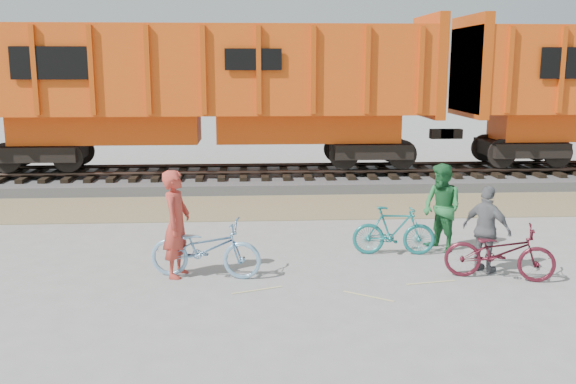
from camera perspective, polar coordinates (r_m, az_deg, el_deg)
The scene contains 11 objects.
ground at distance 11.62m, azimuth 2.16°, elevation -7.28°, with size 120.00×120.00×0.00m, color #9E9E99.
gravel_strip at distance 16.91m, azimuth 0.35°, elevation -1.33°, with size 120.00×3.00×0.02m, color #96805D.
ballast_bed at distance 20.31m, azimuth -0.30°, elevation 1.20°, with size 120.00×4.00×0.30m, color slate.
track at distance 20.26m, azimuth -0.30°, elevation 2.10°, with size 120.00×2.60×0.24m.
hopper_car_center at distance 20.02m, azimuth -7.18°, elevation 9.19°, with size 14.00×3.13×4.65m.
bicycle_blue at distance 11.40m, azimuth -7.35°, elevation -5.00°, with size 0.69×1.99×1.04m, color #83B4DB.
bicycle_teal at distance 12.80m, azimuth 9.39°, elevation -3.41°, with size 0.46×1.62×0.97m, color #1B7576.
bicycle_maroon at distance 11.80m, azimuth 18.29°, elevation -5.09°, with size 0.65×1.86×0.98m, color #511522.
person_solo at distance 11.43m, azimuth -9.88°, elevation -2.80°, with size 0.69×0.46×1.90m, color #BE3B2E.
person_man at distance 13.15m, azimuth 13.51°, elevation -1.39°, with size 0.86×0.67×1.77m, color #236E37.
person_woman at distance 12.04m, azimuth 17.24°, elevation -3.21°, with size 0.93×0.39×1.58m, color slate.
Camera 1 is at (-1.10, -10.97, 3.69)m, focal length 40.00 mm.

